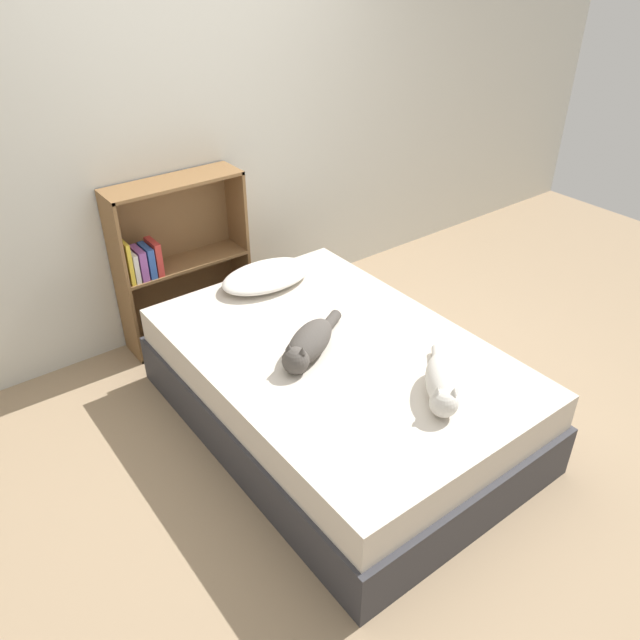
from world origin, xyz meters
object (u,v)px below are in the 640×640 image
object	(u,v)px
cat_dark	(308,344)
bookshelf	(175,260)
pillow	(267,276)
bed	(337,387)
cat_light	(442,383)

from	to	relation	value
cat_dark	bookshelf	world-z (taller)	bookshelf
pillow	cat_dark	size ratio (longest dim) A/B	1.09
cat_dark	bookshelf	bearing A→B (deg)	-114.45
bed	cat_light	xyz separation A→B (m)	(0.14, -0.59, 0.33)
pillow	bookshelf	bearing A→B (deg)	124.13
pillow	bookshelf	size ratio (longest dim) A/B	0.54
cat_light	bookshelf	size ratio (longest dim) A/B	0.41
pillow	cat_light	bearing A→B (deg)	-87.65
bed	pillow	xyz separation A→B (m)	(0.09, 0.81, 0.30)
bed	cat_light	bearing A→B (deg)	-76.36
cat_light	bed	bearing A→B (deg)	-123.38
pillow	cat_dark	distance (m)	0.80
cat_light	cat_dark	bearing A→B (deg)	-111.62
pillow	cat_dark	world-z (taller)	cat_dark
bookshelf	cat_dark	bearing A→B (deg)	-85.13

